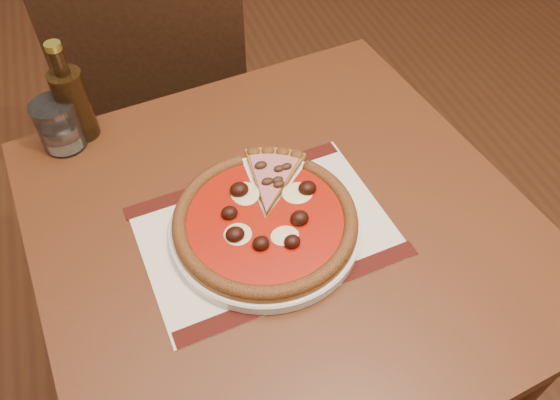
# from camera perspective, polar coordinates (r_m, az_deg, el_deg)

# --- Properties ---
(table) EXTENTS (0.89, 0.89, 0.75)m
(table) POSITION_cam_1_polar(r_m,az_deg,el_deg) (0.99, 0.38, -5.76)
(table) COLOR #572B14
(table) RESTS_ON ground
(chair_far) EXTENTS (0.53, 0.53, 0.94)m
(chair_far) POSITION_cam_1_polar(r_m,az_deg,el_deg) (1.53, -11.97, 10.79)
(chair_far) COLOR black
(chair_far) RESTS_ON ground
(placemat) EXTENTS (0.42, 0.32, 0.00)m
(placemat) POSITION_cam_1_polar(r_m,az_deg,el_deg) (0.90, -1.51, -3.23)
(placemat) COLOR silver
(placemat) RESTS_ON table
(plate) EXTENTS (0.31, 0.31, 0.02)m
(plate) POSITION_cam_1_polar(r_m,az_deg,el_deg) (0.89, -1.53, -2.84)
(plate) COLOR white
(plate) RESTS_ON placemat
(pizza) EXTENTS (0.30, 0.30, 0.04)m
(pizza) POSITION_cam_1_polar(r_m,az_deg,el_deg) (0.87, -1.56, -2.06)
(pizza) COLOR #A86D28
(pizza) RESTS_ON plate
(ham_slice) EXTENTS (0.11, 0.15, 0.02)m
(ham_slice) POSITION_cam_1_polar(r_m,az_deg,el_deg) (0.94, 0.16, 2.70)
(ham_slice) COLOR #A86D28
(ham_slice) RESTS_ON plate
(water_glass) EXTENTS (0.10, 0.10, 0.10)m
(water_glass) POSITION_cam_1_polar(r_m,az_deg,el_deg) (1.08, -22.10, 7.28)
(water_glass) COLOR white
(water_glass) RESTS_ON table
(bottle) EXTENTS (0.06, 0.06, 0.20)m
(bottle) POSITION_cam_1_polar(r_m,az_deg,el_deg) (1.08, -20.80, 9.61)
(bottle) COLOR #37220D
(bottle) RESTS_ON table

